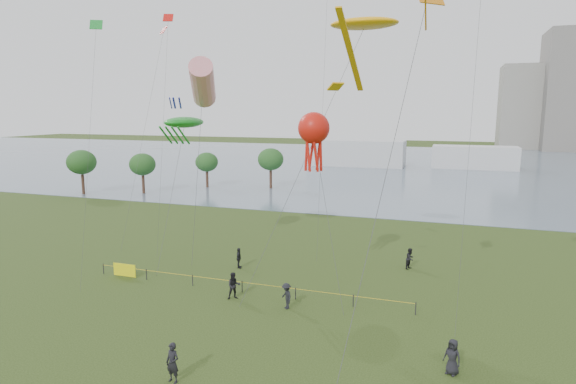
% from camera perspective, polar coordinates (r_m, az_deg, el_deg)
% --- Properties ---
extents(lake, '(400.00, 120.00, 0.08)m').
position_cam_1_polar(lake, '(117.79, 14.30, 3.10)').
color(lake, slate).
rests_on(lake, ground_plane).
extents(building_low, '(16.00, 18.00, 28.00)m').
position_cam_1_polar(building_low, '(186.16, 26.24, 9.02)').
color(building_low, gray).
rests_on(building_low, ground_plane).
extents(pavilion_left, '(22.00, 8.00, 6.00)m').
position_cam_1_polar(pavilion_left, '(114.14, 8.12, 4.60)').
color(pavilion_left, silver).
rests_on(pavilion_left, ground_plane).
extents(pavilion_right, '(18.00, 7.00, 5.00)m').
position_cam_1_polar(pavilion_right, '(115.31, 21.23, 3.85)').
color(pavilion_right, silver).
rests_on(pavilion_right, ground_plane).
extents(trees, '(29.68, 19.09, 6.87)m').
position_cam_1_polar(trees, '(78.84, -13.31, 3.48)').
color(trees, '#3C261B').
rests_on(trees, ground_plane).
extents(fence, '(24.07, 0.07, 1.05)m').
position_cam_1_polar(fence, '(37.80, -14.07, -9.57)').
color(fence, black).
rests_on(fence, ground_plane).
extents(spectator_a, '(1.15, 1.09, 1.88)m').
position_cam_1_polar(spectator_a, '(33.78, -6.43, -10.98)').
color(spectator_a, black).
rests_on(spectator_a, ground_plane).
extents(spectator_b, '(1.22, 1.25, 1.72)m').
position_cam_1_polar(spectator_b, '(32.07, -0.19, -12.22)').
color(spectator_b, black).
rests_on(spectator_b, ground_plane).
extents(spectator_c, '(0.64, 1.06, 1.69)m').
position_cam_1_polar(spectator_c, '(40.03, -5.86, -7.79)').
color(spectator_c, black).
rests_on(spectator_c, ground_plane).
extents(spectator_d, '(1.04, 0.92, 1.80)m').
position_cam_1_polar(spectator_d, '(26.13, 18.90, -18.00)').
color(spectator_d, black).
rests_on(spectator_d, ground_plane).
extents(spectator_f, '(0.78, 0.58, 1.96)m').
position_cam_1_polar(spectator_f, '(24.82, -13.52, -19.08)').
color(spectator_f, black).
rests_on(spectator_f, ground_plane).
extents(spectator_g, '(0.95, 1.04, 1.74)m').
position_cam_1_polar(spectator_g, '(40.84, 14.28, -7.66)').
color(spectator_g, black).
rests_on(spectator_g, ground_plane).
extents(kite_stingray, '(9.03, 9.93, 18.93)m').
position_cam_1_polar(kite_stingray, '(34.44, 8.94, 18.99)').
color(kite_stingray, '#3F3F42').
extents(kite_windsock, '(4.30, 5.19, 16.93)m').
position_cam_1_polar(kite_windsock, '(40.02, -10.09, 12.60)').
color(kite_windsock, '#3F3F42').
extents(kite_creature, '(2.59, 6.96, 12.29)m').
position_cam_1_polar(kite_creature, '(41.37, -12.22, 8.04)').
color(kite_creature, '#3F3F42').
extents(kite_octopus, '(3.99, 4.02, 12.71)m').
position_cam_1_polar(kite_octopus, '(32.50, 3.07, 7.43)').
color(kite_octopus, '#3F3F42').
extents(kite_delta, '(3.34, 9.23, 18.53)m').
position_cam_1_polar(kite_delta, '(22.74, 15.73, 19.81)').
color(kite_delta, '#3F3F42').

